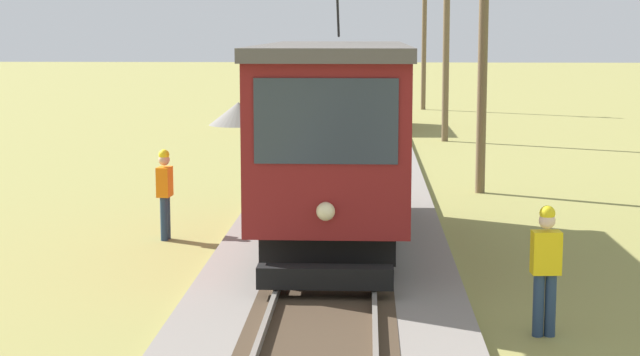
{
  "coord_description": "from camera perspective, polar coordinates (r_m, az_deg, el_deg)",
  "views": [
    {
      "loc": [
        0.6,
        3.06,
        4.09
      ],
      "look_at": [
        -0.27,
        21.65,
        1.37
      ],
      "focal_mm": 57.2,
      "sensor_mm": 36.0,
      "label": 1
    }
  ],
  "objects": [
    {
      "name": "red_tram",
      "position": [
        18.8,
        0.84,
        2.54
      ],
      "size": [
        2.6,
        8.54,
        4.79
      ],
      "color": "maroon",
      "rests_on": "rail_right"
    },
    {
      "name": "freight_car",
      "position": [
        42.89,
        1.88,
        4.94
      ],
      "size": [
        2.4,
        5.2,
        2.31
      ],
      "color": "#93471E",
      "rests_on": "rail_right"
    },
    {
      "name": "utility_pole_mid",
      "position": [
        25.73,
        9.1,
        6.88
      ],
      "size": [
        1.4,
        0.3,
        6.78
      ],
      "color": "brown",
      "rests_on": "ground"
    },
    {
      "name": "utility_pole_far",
      "position": [
        37.72,
        7.08,
        7.74
      ],
      "size": [
        1.4,
        0.5,
        7.3
      ],
      "color": "brown",
      "rests_on": "ground"
    },
    {
      "name": "utility_pole_distant",
      "position": [
        52.46,
        5.86,
        8.38
      ],
      "size": [
        1.4,
        0.31,
        8.15
      ],
      "color": "brown",
      "rests_on": "ground"
    },
    {
      "name": "gravel_pile",
      "position": [
        43.99,
        -4.59,
        3.62
      ],
      "size": [
        2.55,
        2.55,
        0.99
      ],
      "primitive_type": "cone",
      "color": "gray",
      "rests_on": "ground"
    },
    {
      "name": "track_worker",
      "position": [
        13.93,
        12.51,
        -4.76
      ],
      "size": [
        0.4,
        0.27,
        1.78
      ],
      "rotation": [
        0.0,
        0.0,
        -1.5
      ],
      "color": "navy",
      "rests_on": "ground"
    },
    {
      "name": "second_worker",
      "position": [
        20.05,
        -8.68,
        -0.68
      ],
      "size": [
        0.27,
        0.4,
        1.78
      ],
      "rotation": [
        0.0,
        0.0,
        -0.09
      ],
      "color": "navy",
      "rests_on": "ground"
    }
  ]
}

